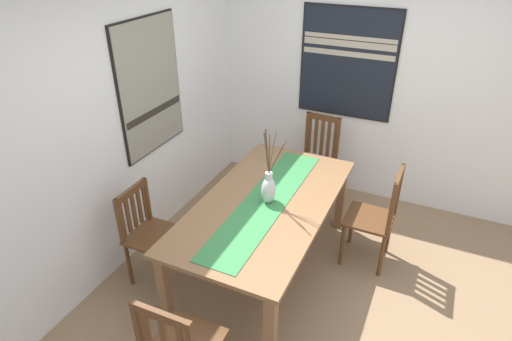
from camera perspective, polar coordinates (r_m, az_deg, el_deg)
name	(u,v)px	position (r m, az deg, el deg)	size (l,w,h in m)	color
ground_plane	(317,294)	(3.93, 8.19, -16.00)	(6.40, 6.40, 0.03)	#8E7051
wall_back	(125,115)	(3.94, -17.07, 7.14)	(6.40, 0.12, 2.70)	white
wall_side	(381,82)	(4.81, 16.28, 11.26)	(0.12, 6.40, 2.70)	white
dining_table	(266,210)	(3.71, 1.33, -5.30)	(2.00, 1.04, 0.74)	#8E6642
table_runner	(266,201)	(3.66, 1.35, -4.08)	(1.84, 0.36, 0.01)	#388447
centerpiece_vase	(269,188)	(3.57, 1.69, -2.37)	(0.18, 0.20, 0.73)	silver
chair_0	(377,216)	(4.03, 15.84, -5.79)	(0.42, 0.42, 0.99)	brown
chair_1	(317,158)	(4.85, 8.07, 1.64)	(0.45, 0.45, 0.99)	brown
chair_3	(149,232)	(3.84, -14.03, -7.97)	(0.42, 0.42, 0.90)	brown
painting_on_back_wall	(150,87)	(4.06, -13.96, 10.77)	(0.85, 0.05, 1.22)	black
painting_on_side_wall	(347,63)	(4.76, 12.08, 13.78)	(0.05, 1.02, 1.16)	black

